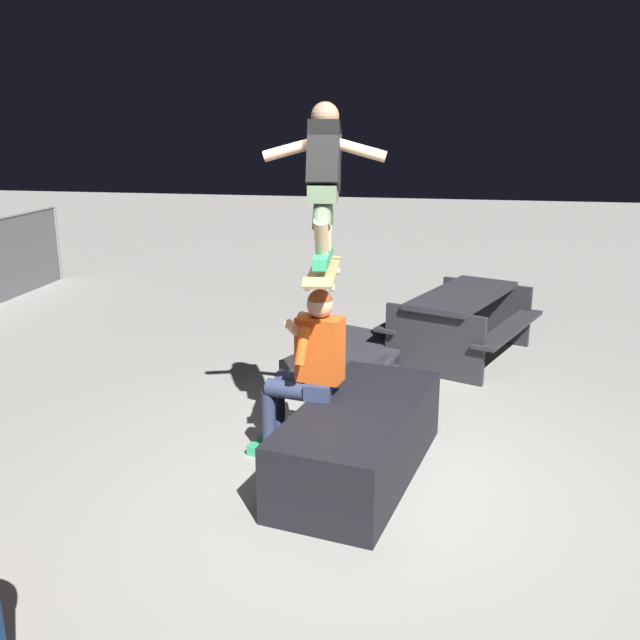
# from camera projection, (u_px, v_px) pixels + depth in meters

# --- Properties ---
(ground_plane) EXTENTS (40.00, 40.00, 0.00)m
(ground_plane) POSITION_uv_depth(u_px,v_px,m) (370.00, 484.00, 5.18)
(ground_plane) COLOR gray
(ledge_box_main) EXTENTS (1.97, 1.15, 0.56)m
(ledge_box_main) POSITION_uv_depth(u_px,v_px,m) (359.00, 440.00, 5.27)
(ledge_box_main) COLOR black
(ledge_box_main) RESTS_ON ground
(person_sitting_on_ledge) EXTENTS (0.60, 0.78, 1.39)m
(person_sitting_on_ledge) POSITION_uv_depth(u_px,v_px,m) (306.00, 365.00, 5.37)
(person_sitting_on_ledge) COLOR #2D3856
(person_sitting_on_ledge) RESTS_ON ground
(skateboard) EXTENTS (1.03, 0.30, 0.13)m
(skateboard) POSITION_uv_depth(u_px,v_px,m) (323.00, 272.00, 5.09)
(skateboard) COLOR #AD8451
(skater_airborne) EXTENTS (0.63, 0.89, 1.12)m
(skater_airborne) POSITION_uv_depth(u_px,v_px,m) (324.00, 176.00, 4.96)
(skater_airborne) COLOR #2D9E66
(kicker_ramp) EXTENTS (1.38, 1.33, 0.42)m
(kicker_ramp) POSITION_uv_depth(u_px,v_px,m) (348.00, 363.00, 7.57)
(kicker_ramp) COLOR #28282D
(kicker_ramp) RESTS_ON ground
(picnic_table_back) EXTENTS (2.08, 1.88, 0.75)m
(picnic_table_back) POSITION_uv_depth(u_px,v_px,m) (462.00, 314.00, 7.87)
(picnic_table_back) COLOR #28282D
(picnic_table_back) RESTS_ON ground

